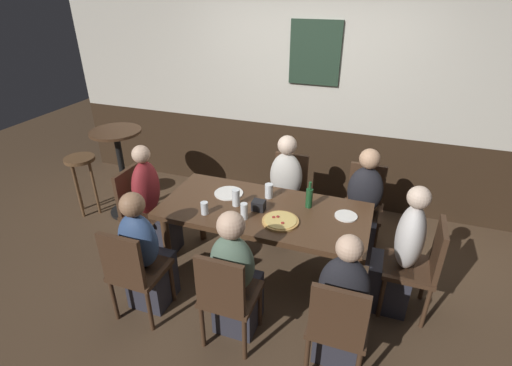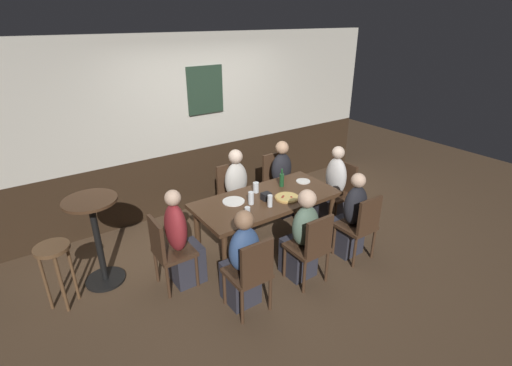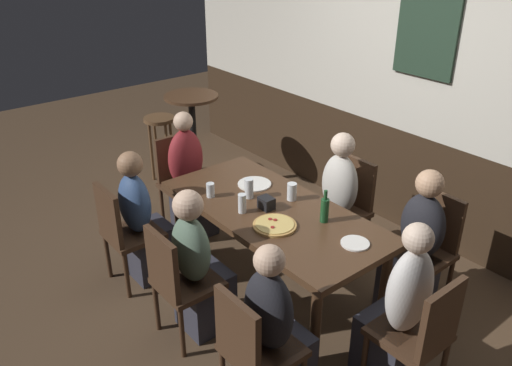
# 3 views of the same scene
# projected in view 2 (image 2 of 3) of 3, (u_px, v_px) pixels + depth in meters

# --- Properties ---
(ground_plane) EXTENTS (12.00, 12.00, 0.00)m
(ground_plane) POSITION_uv_depth(u_px,v_px,m) (266.00, 248.00, 4.91)
(ground_plane) COLOR #4C3826
(wall_back) EXTENTS (6.40, 0.13, 2.60)m
(wall_back) POSITION_uv_depth(u_px,v_px,m) (203.00, 124.00, 5.61)
(wall_back) COLOR #332316
(wall_back) RESTS_ON ground_plane
(dining_table) EXTENTS (1.82, 0.84, 0.74)m
(dining_table) POSITION_uv_depth(u_px,v_px,m) (267.00, 203.00, 4.64)
(dining_table) COLOR #472D1C
(dining_table) RESTS_ON ground_plane
(chair_mid_far) EXTENTS (0.40, 0.40, 0.88)m
(chair_mid_far) POSITION_uv_depth(u_px,v_px,m) (232.00, 192.00, 5.34)
(chair_mid_far) COLOR #422B1C
(chair_mid_far) RESTS_ON ground_plane
(chair_head_west) EXTENTS (0.40, 0.40, 0.88)m
(chair_head_west) POSITION_uv_depth(u_px,v_px,m) (168.00, 249.00, 4.02)
(chair_head_west) COLOR #422B1C
(chair_head_west) RESTS_ON ground_plane
(chair_left_near) EXTENTS (0.40, 0.40, 0.88)m
(chair_left_near) POSITION_uv_depth(u_px,v_px,m) (251.00, 272.00, 3.67)
(chair_left_near) COLOR #422B1C
(chair_left_near) RESTS_ON ground_plane
(chair_right_near) EXTENTS (0.40, 0.40, 0.88)m
(chair_right_near) POSITION_uv_depth(u_px,v_px,m) (361.00, 224.00, 4.50)
(chair_right_near) COLOR #422B1C
(chair_right_near) RESTS_ON ground_plane
(chair_right_far) EXTENTS (0.40, 0.40, 0.88)m
(chair_right_far) POSITION_uv_depth(u_px,v_px,m) (276.00, 179.00, 5.75)
(chair_right_far) COLOR #422B1C
(chair_right_far) RESTS_ON ground_plane
(chair_head_east) EXTENTS (0.40, 0.40, 0.88)m
(chair_head_east) POSITION_uv_depth(u_px,v_px,m) (340.00, 189.00, 5.40)
(chair_head_east) COLOR #422B1C
(chair_head_east) RESTS_ON ground_plane
(chair_mid_near) EXTENTS (0.40, 0.40, 0.88)m
(chair_mid_near) POSITION_uv_depth(u_px,v_px,m) (312.00, 246.00, 4.08)
(chair_mid_near) COLOR #422B1C
(chair_mid_near) RESTS_ON ground_plane
(person_mid_far) EXTENTS (0.34, 0.37, 1.16)m
(person_mid_far) POSITION_uv_depth(u_px,v_px,m) (238.00, 196.00, 5.22)
(person_mid_far) COLOR #2D2D38
(person_mid_far) RESTS_ON ground_plane
(person_head_west) EXTENTS (0.37, 0.34, 1.17)m
(person_head_west) POSITION_uv_depth(u_px,v_px,m) (182.00, 245.00, 4.11)
(person_head_west) COLOR #2D2D38
(person_head_west) RESTS_ON ground_plane
(person_left_near) EXTENTS (0.34, 0.37, 1.12)m
(person_left_near) POSITION_uv_depth(u_px,v_px,m) (242.00, 265.00, 3.80)
(person_left_near) COLOR #2D2D38
(person_left_near) RESTS_ON ground_plane
(person_right_near) EXTENTS (0.34, 0.37, 1.12)m
(person_right_near) POSITION_uv_depth(u_px,v_px,m) (350.00, 221.00, 4.63)
(person_right_near) COLOR #2D2D38
(person_right_near) RESTS_ON ground_plane
(person_right_far) EXTENTS (0.34, 0.37, 1.13)m
(person_right_far) POSITION_uv_depth(u_px,v_px,m) (283.00, 183.00, 5.64)
(person_right_far) COLOR #2D2D38
(person_right_far) RESTS_ON ground_plane
(person_head_east) EXTENTS (0.37, 0.34, 1.18)m
(person_head_east) POSITION_uv_depth(u_px,v_px,m) (332.00, 192.00, 5.32)
(person_head_east) COLOR #2D2D38
(person_head_east) RESTS_ON ground_plane
(person_mid_near) EXTENTS (0.34, 0.37, 1.12)m
(person_mid_near) POSITION_uv_depth(u_px,v_px,m) (302.00, 240.00, 4.21)
(person_mid_near) COLOR #2D2D38
(person_mid_near) RESTS_ON ground_plane
(pizza) EXTENTS (0.31, 0.31, 0.03)m
(pizza) POSITION_uv_depth(u_px,v_px,m) (287.00, 197.00, 4.59)
(pizza) COLOR tan
(pizza) RESTS_ON dining_table
(beer_glass_half) EXTENTS (0.06, 0.06, 0.15)m
(beer_glass_half) POSITION_uv_depth(u_px,v_px,m) (270.00, 201.00, 4.37)
(beer_glass_half) COLOR silver
(beer_glass_half) RESTS_ON dining_table
(pint_glass_pale) EXTENTS (0.06, 0.06, 0.11)m
(pint_glass_pale) POSITION_uv_depth(u_px,v_px,m) (247.00, 212.00, 4.17)
(pint_glass_pale) COLOR silver
(pint_glass_pale) RESTS_ON dining_table
(pint_glass_stout) EXTENTS (0.07, 0.07, 0.14)m
(pint_glass_stout) POSITION_uv_depth(u_px,v_px,m) (256.00, 188.00, 4.73)
(pint_glass_stout) COLOR silver
(pint_glass_stout) RESTS_ON dining_table
(beer_glass_tall) EXTENTS (0.07, 0.07, 0.16)m
(beer_glass_tall) POSITION_uv_depth(u_px,v_px,m) (251.00, 199.00, 4.43)
(beer_glass_tall) COLOR silver
(beer_glass_tall) RESTS_ON dining_table
(beer_bottle_green) EXTENTS (0.06, 0.06, 0.25)m
(beer_bottle_green) POSITION_uv_depth(u_px,v_px,m) (282.00, 180.00, 4.88)
(beer_bottle_green) COLOR #194723
(beer_bottle_green) RESTS_ON dining_table
(plate_white_large) EXTENTS (0.27, 0.27, 0.01)m
(plate_white_large) POSITION_uv_depth(u_px,v_px,m) (234.00, 201.00, 4.51)
(plate_white_large) COLOR white
(plate_white_large) RESTS_ON dining_table
(plate_white_small) EXTENTS (0.19, 0.19, 0.01)m
(plate_white_small) POSITION_uv_depth(u_px,v_px,m) (303.00, 181.00, 5.05)
(plate_white_small) COLOR white
(plate_white_small) RESTS_ON dining_table
(condiment_caddy) EXTENTS (0.11, 0.09, 0.09)m
(condiment_caddy) POSITION_uv_depth(u_px,v_px,m) (266.00, 196.00, 4.55)
(condiment_caddy) COLOR black
(condiment_caddy) RESTS_ON dining_table
(side_bar_table) EXTENTS (0.56, 0.56, 1.05)m
(side_bar_table) POSITION_uv_depth(u_px,v_px,m) (97.00, 235.00, 4.06)
(side_bar_table) COLOR black
(side_bar_table) RESTS_ON ground_plane
(bar_stool) EXTENTS (0.34, 0.34, 0.72)m
(bar_stool) POSITION_uv_depth(u_px,v_px,m) (55.00, 259.00, 3.74)
(bar_stool) COLOR brown
(bar_stool) RESTS_ON ground_plane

